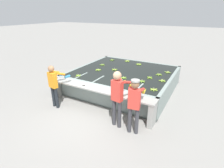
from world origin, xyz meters
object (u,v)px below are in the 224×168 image
worker_1 (118,94)px  banana_bunch_floating_11 (168,72)px  banana_bunch_floating_5 (159,74)px  banana_bunch_floating_7 (102,65)px  banana_bunch_floating_3 (139,64)px  knife_1 (86,85)px  banana_bunch_floating_4 (142,81)px  banana_bunch_floating_12 (154,89)px  knife_0 (58,78)px  banana_bunch_floating_1 (162,81)px  banana_bunch_floating_8 (112,60)px  banana_bunch_floating_13 (127,61)px  worker_2 (134,102)px  banana_bunch_floating_0 (123,78)px  banana_bunch_floating_9 (150,78)px  banana_bunch_floating_6 (78,76)px  banana_bunch_floating_10 (115,70)px  worker_0 (54,83)px  banana_bunch_floating_2 (98,70)px

worker_1 → banana_bunch_floating_11: bearing=78.4°
banana_bunch_floating_5 → banana_bunch_floating_7: size_ratio=0.99×
banana_bunch_floating_3 → knife_1: bearing=-101.2°
banana_bunch_floating_4 → banana_bunch_floating_12: 0.79m
banana_bunch_floating_7 → knife_0: (-0.56, -2.32, -0.01)m
banana_bunch_floating_1 → banana_bunch_floating_11: (-0.05, 1.08, 0.00)m
banana_bunch_floating_8 → banana_bunch_floating_12: 4.00m
banana_bunch_floating_7 → banana_bunch_floating_13: 1.43m
worker_2 → knife_1: 2.11m
banana_bunch_floating_7 → knife_0: banana_bunch_floating_7 is taller
banana_bunch_floating_0 → knife_1: banana_bunch_floating_0 is taller
knife_0 → knife_1: (1.40, -0.09, 0.00)m
banana_bunch_floating_4 → knife_1: 2.05m
banana_bunch_floating_8 → banana_bunch_floating_5: bearing=-20.9°
worker_1 → banana_bunch_floating_1: 2.33m
banana_bunch_floating_3 → banana_bunch_floating_7: bearing=-147.8°
banana_bunch_floating_5 → banana_bunch_floating_13: 2.36m
banana_bunch_floating_9 → knife_0: banana_bunch_floating_9 is taller
banana_bunch_floating_4 → knife_1: bearing=-140.2°
knife_0 → banana_bunch_floating_4: bearing=22.3°
banana_bunch_floating_3 → banana_bunch_floating_6: 3.11m
worker_1 → banana_bunch_floating_10: worker_1 is taller
banana_bunch_floating_6 → knife_1: 1.08m
worker_0 → banana_bunch_floating_11: 4.58m
banana_bunch_floating_0 → banana_bunch_floating_13: (-0.89, 2.31, 0.00)m
banana_bunch_floating_2 → banana_bunch_floating_9: size_ratio=1.04×
banana_bunch_floating_3 → banana_bunch_floating_6: (-1.53, -2.71, 0.00)m
banana_bunch_floating_10 → worker_0: bearing=-111.1°
banana_bunch_floating_0 → knife_1: 1.54m
banana_bunch_floating_12 → knife_1: bearing=-159.7°
banana_bunch_floating_9 → banana_bunch_floating_4: bearing=-104.9°
banana_bunch_floating_6 → banana_bunch_floating_13: size_ratio=1.00×
worker_2 → banana_bunch_floating_7: bearing=134.3°
banana_bunch_floating_2 → banana_bunch_floating_5: (2.50, 0.70, 0.00)m
banana_bunch_floating_8 → banana_bunch_floating_2: bearing=-80.7°
banana_bunch_floating_4 → banana_bunch_floating_6: size_ratio=1.00×
banana_bunch_floating_1 → banana_bunch_floating_3: same height
worker_1 → banana_bunch_floating_3: bearing=102.3°
banana_bunch_floating_6 → banana_bunch_floating_7: (0.03, 1.76, -0.00)m
banana_bunch_floating_11 → banana_bunch_floating_12: size_ratio=1.00×
banana_bunch_floating_9 → knife_0: bearing=-151.0°
banana_bunch_floating_2 → banana_bunch_floating_12: size_ratio=0.98×
banana_bunch_floating_11 → worker_1: bearing=-101.6°
banana_bunch_floating_7 → knife_1: banana_bunch_floating_7 is taller
banana_bunch_floating_2 → banana_bunch_floating_11: bearing=22.9°
banana_bunch_floating_2 → banana_bunch_floating_7: same height
worker_0 → worker_1: size_ratio=0.90×
worker_2 → banana_bunch_floating_11: bearing=87.7°
banana_bunch_floating_5 → banana_bunch_floating_10: (-1.89, -0.31, 0.00)m
banana_bunch_floating_2 → banana_bunch_floating_1: bearing=1.7°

